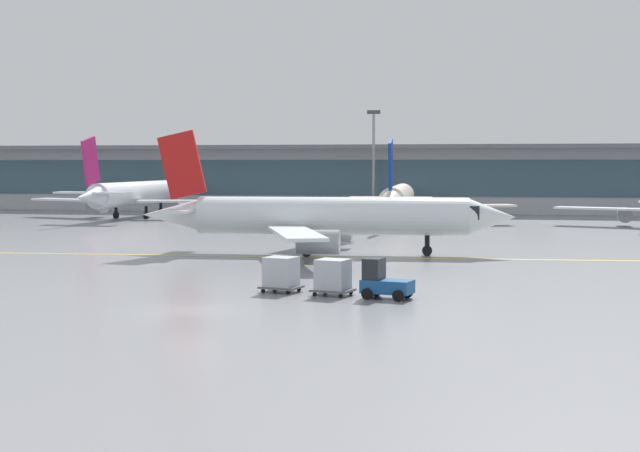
# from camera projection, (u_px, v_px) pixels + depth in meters

# --- Properties ---
(ground_plane) EXTENTS (400.00, 400.00, 0.00)m
(ground_plane) POSITION_uv_depth(u_px,v_px,m) (191.00, 311.00, 44.70)
(ground_plane) COLOR gray
(taxiway_centreline_stripe) EXTENTS (109.81, 7.21, 0.01)m
(taxiway_centreline_stripe) POSITION_uv_depth(u_px,v_px,m) (327.00, 257.00, 70.05)
(taxiway_centreline_stripe) COLOR yellow
(taxiway_centreline_stripe) RESTS_ON ground_plane
(terminal_concourse) EXTENTS (219.16, 11.00, 9.60)m
(terminal_concourse) POSITION_uv_depth(u_px,v_px,m) (394.00, 178.00, 134.37)
(terminal_concourse) COLOR #B2B7BC
(terminal_concourse) RESTS_ON ground_plane
(gate_airplane_1) EXTENTS (28.49, 30.66, 10.16)m
(gate_airplane_1) POSITION_uv_depth(u_px,v_px,m) (135.00, 194.00, 119.18)
(gate_airplane_1) COLOR silver
(gate_airplane_1) RESTS_ON ground_plane
(gate_airplane_2) EXTENTS (27.17, 29.21, 9.68)m
(gate_airplane_2) POSITION_uv_depth(u_px,v_px,m) (397.00, 199.00, 108.05)
(gate_airplane_2) COLOR silver
(gate_airplane_2) RESTS_ON ground_plane
(taxiing_regional_jet) EXTENTS (29.16, 27.07, 9.66)m
(taxiing_regional_jet) POSITION_uv_depth(u_px,v_px,m) (327.00, 217.00, 71.86)
(taxiing_regional_jet) COLOR white
(taxiing_regional_jet) RESTS_ON ground_plane
(baggage_tug) EXTENTS (2.85, 2.11, 2.10)m
(baggage_tug) POSITION_uv_depth(u_px,v_px,m) (383.00, 282.00, 48.59)
(baggage_tug) COLOR #194C8C
(baggage_tug) RESTS_ON ground_plane
(cargo_dolly_lead) EXTENTS (2.41, 2.04, 1.94)m
(cargo_dolly_lead) POSITION_uv_depth(u_px,v_px,m) (333.00, 276.00, 49.74)
(cargo_dolly_lead) COLOR #595B60
(cargo_dolly_lead) RESTS_ON ground_plane
(cargo_dolly_trailing) EXTENTS (2.41, 2.04, 1.94)m
(cargo_dolly_trailing) POSITION_uv_depth(u_px,v_px,m) (281.00, 273.00, 51.00)
(cargo_dolly_trailing) COLOR #595B60
(cargo_dolly_trailing) RESTS_ON ground_plane
(apron_light_mast_1) EXTENTS (1.80, 0.36, 14.18)m
(apron_light_mast_1) POSITION_uv_depth(u_px,v_px,m) (374.00, 158.00, 126.46)
(apron_light_mast_1) COLOR gray
(apron_light_mast_1) RESTS_ON ground_plane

